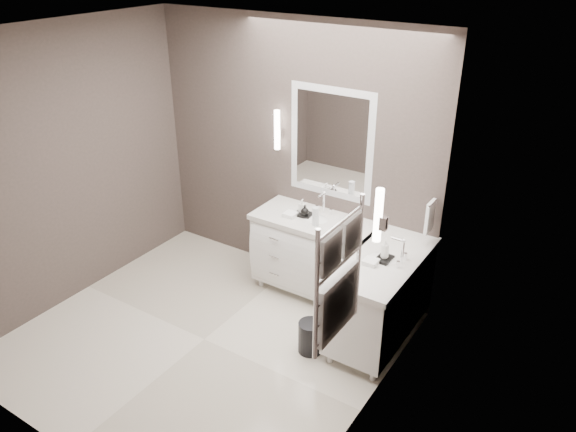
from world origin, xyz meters
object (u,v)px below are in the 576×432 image
Objects in this scene: towel_ladder at (338,283)px; waste_bin at (310,337)px; vanity_right at (381,293)px; vanity_back at (315,251)px.

towel_ladder is 1.61m from waste_bin.
vanity_right is 0.74m from waste_bin.
vanity_back reaches higher than waste_bin.
towel_ladder is (0.23, -1.30, 0.91)m from vanity_right.
vanity_back is at bearing 159.62° from vanity_right.
towel_ladder reaches higher than vanity_right.
vanity_back is 0.93m from vanity_right.
vanity_right is at bearing 49.85° from waste_bin.
waste_bin is at bearing -61.50° from vanity_back.
vanity_right is (0.88, -0.33, 0.00)m from vanity_back.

